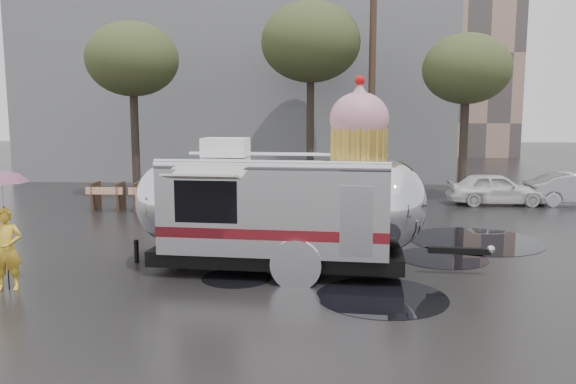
{
  "coord_description": "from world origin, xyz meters",
  "views": [
    {
      "loc": [
        0.32,
        -9.23,
        3.39
      ],
      "look_at": [
        -0.31,
        2.79,
        1.71
      ],
      "focal_mm": 35.0,
      "sensor_mm": 36.0,
      "label": 1
    }
  ],
  "objects": [
    {
      "name": "ground",
      "position": [
        0.0,
        0.0,
        0.0
      ],
      "size": [
        120.0,
        120.0,
        0.0
      ],
      "primitive_type": "plane",
      "color": "black",
      "rests_on": "ground"
    },
    {
      "name": "puddles",
      "position": [
        3.45,
        3.65,
        0.0
      ],
      "size": [
        9.76,
        7.84,
        0.01
      ],
      "color": "black",
      "rests_on": "ground"
    },
    {
      "name": "grey_building",
      "position": [
        -4.0,
        24.0,
        6.5
      ],
      "size": [
        22.0,
        12.0,
        13.0
      ],
      "primitive_type": "cube",
      "color": "#5E5F63",
      "rests_on": "ground"
    },
    {
      "name": "utility_pole",
      "position": [
        2.5,
        14.0,
        4.62
      ],
      "size": [
        1.6,
        0.28,
        9.0
      ],
      "color": "#473323",
      "rests_on": "ground"
    },
    {
      "name": "tree_left",
      "position": [
        -7.0,
        13.0,
        5.48
      ],
      "size": [
        3.64,
        3.64,
        6.95
      ],
      "color": "#382D26",
      "rests_on": "ground"
    },
    {
      "name": "tree_mid",
      "position": [
        0.0,
        15.0,
        6.34
      ],
      "size": [
        4.2,
        4.2,
        8.03
      ],
      "color": "#382D26",
      "rests_on": "ground"
    },
    {
      "name": "tree_right",
      "position": [
        6.0,
        13.0,
        5.06
      ],
      "size": [
        3.36,
        3.36,
        6.42
      ],
      "color": "#382D26",
      "rests_on": "ground"
    },
    {
      "name": "barricade_row",
      "position": [
        -5.55,
        9.96,
        0.52
      ],
      "size": [
        4.3,
        0.8,
        1.0
      ],
      "color": "#473323",
      "rests_on": "ground"
    },
    {
      "name": "airstream_trailer",
      "position": [
        -0.42,
        2.78,
        1.5
      ],
      "size": [
        7.91,
        3.21,
        4.27
      ],
      "rotation": [
        0.0,
        0.0,
        -0.09
      ],
      "color": "silver",
      "rests_on": "ground"
    },
    {
      "name": "person_left",
      "position": [
        -5.65,
        1.01,
        0.81
      ],
      "size": [
        0.64,
        0.49,
        1.61
      ],
      "primitive_type": "imported",
      "rotation": [
        0.0,
        0.0,
        0.19
      ],
      "color": "yellow",
      "rests_on": "ground"
    },
    {
      "name": "umbrella_pink",
      "position": [
        -5.65,
        1.01,
        1.95
      ],
      "size": [
        1.19,
        1.19,
        2.36
      ],
      "color": "pink",
      "rests_on": "ground"
    }
  ]
}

